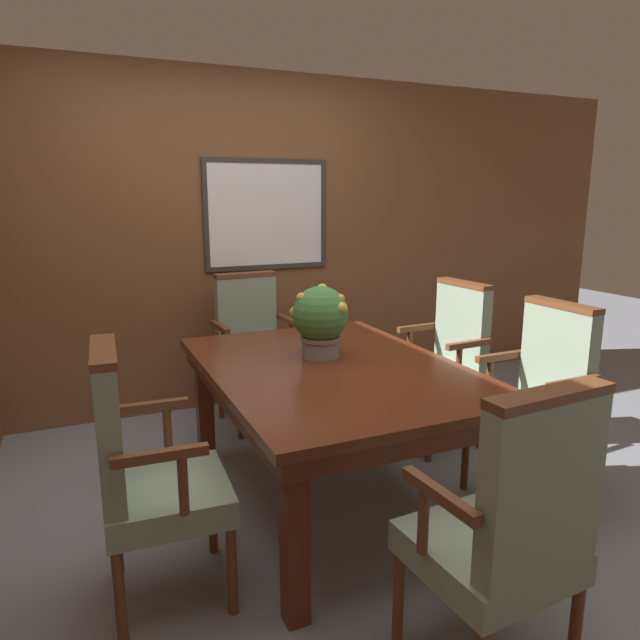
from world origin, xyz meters
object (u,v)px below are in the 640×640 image
Objects in this scene: chair_left_near at (144,467)px; chair_right_near at (539,396)px; chair_head_far at (253,343)px; potted_plant at (320,319)px; dining_table at (332,383)px; chair_right_far at (447,358)px; chair_head_near at (508,527)px.

chair_right_near is at bearing -86.91° from chair_left_near.
chair_right_near is (1.97, -0.00, 0.00)m from chair_left_near.
chair_left_near is 1.97m from chair_right_near.
potted_plant is (0.04, -1.08, 0.39)m from chair_head_far.
chair_head_far is 1.93m from chair_right_near.
dining_table is 0.34m from potted_plant.
chair_right_near is (1.00, -0.38, -0.09)m from dining_table.
chair_head_far is at bearing 91.46° from dining_table.
dining_table is at bearing -71.75° from chair_right_far.
chair_left_near is at bearing -71.90° from chair_right_far.
potted_plant is at bearing -93.10° from chair_head_near.
dining_table is at bearing -93.11° from potted_plant.
dining_table is 1.07m from chair_right_far.
dining_table is 1.04m from chair_left_near.
potted_plant is (-1.00, 0.54, 0.39)m from chair_right_near.
chair_right_near is 1.20m from potted_plant.
chair_head_near is at bearing -92.58° from chair_head_far.
chair_head_near is 1.47m from potted_plant.
chair_head_near is 2.77× the size of potted_plant.
potted_plant is (-0.99, -0.23, 0.39)m from chair_right_far.
chair_left_near is 1.18m from potted_plant.
chair_head_far is 2.77× the size of potted_plant.
chair_head_far is 1.15m from potted_plant.
chair_head_far is at bearing -133.06° from chair_right_far.
chair_head_far is at bearing 92.16° from potted_plant.
chair_right_near reaches higher than dining_table.
chair_left_near is 2.77× the size of potted_plant.
chair_head_near is (0.03, -1.25, -0.09)m from dining_table.
chair_head_far is 1.00× the size of chair_right_far.
chair_head_near is (0.99, -0.87, 0.00)m from chair_left_near.
dining_table is 1.08m from chair_right_near.
chair_right_far is (1.03, -0.85, 0.00)m from chair_head_far.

